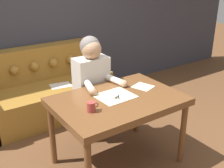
# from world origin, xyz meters

# --- Properties ---
(ground_plane) EXTENTS (16.00, 16.00, 0.00)m
(ground_plane) POSITION_xyz_m (0.00, 0.00, 0.00)
(ground_plane) COLOR brown
(wall_back) EXTENTS (8.00, 0.06, 2.60)m
(wall_back) POSITION_xyz_m (0.00, 1.96, 1.30)
(wall_back) COLOR #383842
(wall_back) RESTS_ON ground_plane
(dining_table) EXTENTS (1.24, 0.86, 0.75)m
(dining_table) POSITION_xyz_m (-0.01, 0.06, 0.67)
(dining_table) COLOR brown
(dining_table) RESTS_ON ground_plane
(couch) EXTENTS (1.77, 0.86, 0.92)m
(couch) POSITION_xyz_m (-0.28, 1.54, 0.32)
(couch) COLOR olive
(couch) RESTS_ON ground_plane
(person) EXTENTS (0.46, 0.56, 1.25)m
(person) POSITION_xyz_m (0.02, 0.62, 0.65)
(person) COLOR #33281E
(person) RESTS_ON ground_plane
(pattern_paper_main) EXTENTS (0.37, 0.32, 0.00)m
(pattern_paper_main) POSITION_xyz_m (-0.01, 0.12, 0.75)
(pattern_paper_main) COLOR beige
(pattern_paper_main) RESTS_ON dining_table
(pattern_paper_offcut) EXTENTS (0.23, 0.25, 0.00)m
(pattern_paper_offcut) POSITION_xyz_m (0.37, 0.14, 0.75)
(pattern_paper_offcut) COLOR beige
(pattern_paper_offcut) RESTS_ON dining_table
(scissors) EXTENTS (0.18, 0.17, 0.01)m
(scissors) POSITION_xyz_m (-0.00, 0.09, 0.76)
(scissors) COLOR silver
(scissors) RESTS_ON dining_table
(mug) EXTENTS (0.11, 0.08, 0.09)m
(mug) POSITION_xyz_m (-0.37, -0.03, 0.80)
(mug) COLOR #9E3833
(mug) RESTS_ON dining_table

